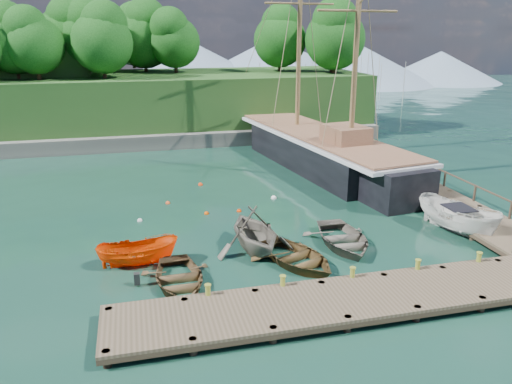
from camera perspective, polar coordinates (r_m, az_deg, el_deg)
ground at (r=25.16m, az=1.85°, el=-6.13°), size 160.00×160.00×0.00m
dock_near at (r=20.23m, az=12.58°, el=-11.68°), size 20.00×3.20×1.10m
dock_east at (r=35.48m, az=16.86°, el=1.15°), size 3.20×24.00×1.10m
bollard_0 at (r=20.00m, az=-5.44°, el=-13.10°), size 0.26×0.26×0.45m
bollard_1 at (r=20.56m, az=3.03°, el=-12.10°), size 0.26×0.26×0.45m
bollard_2 at (r=21.53m, az=10.84°, el=-10.93°), size 0.26×0.26×0.45m
bollard_3 at (r=22.85m, az=17.81°, el=-9.72°), size 0.26×0.26×0.45m
bollard_4 at (r=24.47m, az=23.89°, el=-8.53°), size 0.26×0.26×0.45m
rowboat_0 at (r=21.73m, az=-8.78°, el=-10.51°), size 3.15×4.33×0.88m
rowboat_1 at (r=24.59m, az=-0.18°, el=-6.72°), size 4.36×4.90×2.37m
rowboat_2 at (r=23.36m, az=4.69°, el=-8.20°), size 4.62×5.33×0.93m
rowboat_3 at (r=25.54m, az=9.88°, el=-6.02°), size 3.56×4.83×0.97m
motorboat_orange at (r=23.80m, az=-13.24°, el=-8.13°), size 3.69×1.42×1.42m
cabin_boat_white at (r=28.70m, az=21.87°, el=-4.35°), size 3.20×5.34×1.93m
schooner at (r=39.13m, az=7.40°, el=4.44°), size 8.29×28.13×20.80m
mooring_buoy_0 at (r=28.98m, az=-13.14°, el=-3.25°), size 0.29×0.29×0.29m
mooring_buoy_1 at (r=29.42m, az=-5.68°, el=-2.51°), size 0.28×0.28×0.28m
mooring_buoy_2 at (r=29.68m, az=-1.95°, el=-2.24°), size 0.28×0.28×0.28m
mooring_buoy_3 at (r=31.93m, az=2.03°, el=-0.74°), size 0.36×0.36×0.36m
mooring_buoy_4 at (r=31.47m, az=-10.04°, el=-1.31°), size 0.30×0.30×0.30m
mooring_buoy_5 at (r=34.85m, az=-6.37°, el=0.79°), size 0.32×0.32×0.32m
headland at (r=54.03m, az=-21.32°, el=11.88°), size 51.00×19.31×12.90m
distant_ridge at (r=92.85m, az=-7.56°, el=14.34°), size 117.00×40.00×10.00m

